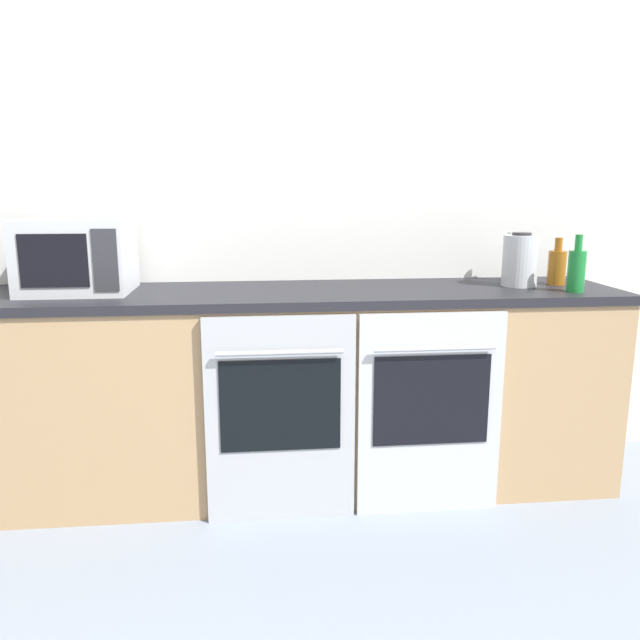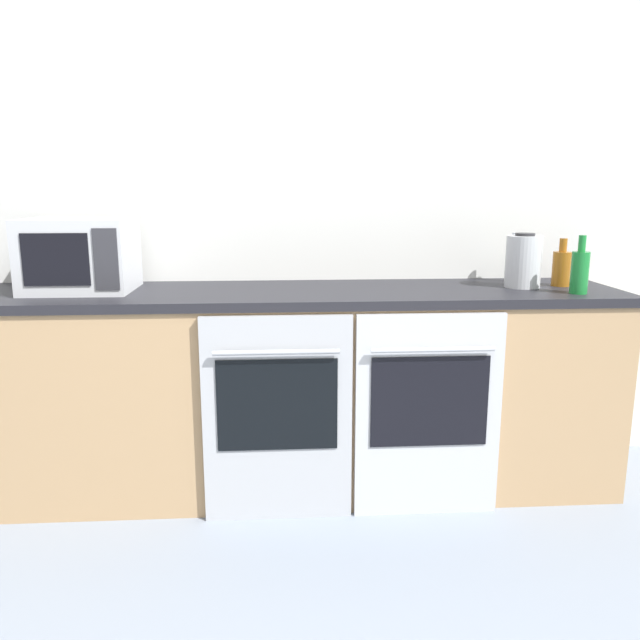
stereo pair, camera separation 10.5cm
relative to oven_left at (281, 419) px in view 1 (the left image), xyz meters
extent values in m
cube|color=silver|center=(0.08, 0.65, 0.85)|extent=(10.00, 0.06, 2.60)
cube|color=tan|center=(0.08, 0.32, 0.00)|extent=(2.89, 0.61, 0.89)
cube|color=black|center=(0.08, 0.32, 0.46)|extent=(2.92, 0.63, 0.04)
cube|color=#A8AAAF|center=(0.00, 0.00, -0.01)|extent=(0.61, 0.03, 0.87)
cube|color=black|center=(0.00, -0.02, 0.06)|extent=(0.49, 0.01, 0.38)
cylinder|color=#A8AAAF|center=(0.00, -0.04, 0.29)|extent=(0.50, 0.02, 0.02)
cube|color=#B7BABF|center=(0.63, 0.00, -0.01)|extent=(0.61, 0.03, 0.87)
cube|color=black|center=(0.63, -0.02, 0.06)|extent=(0.49, 0.01, 0.38)
cylinder|color=#B7BABF|center=(0.63, -0.04, 0.29)|extent=(0.50, 0.02, 0.02)
cube|color=#B7BABF|center=(-0.85, 0.36, 0.64)|extent=(0.45, 0.37, 0.32)
cube|color=black|center=(-0.89, 0.17, 0.64)|extent=(0.27, 0.01, 0.21)
cube|color=#2D2D33|center=(-0.69, 0.17, 0.64)|extent=(0.10, 0.01, 0.25)
cylinder|color=#19722D|center=(1.30, 0.14, 0.57)|extent=(0.07, 0.07, 0.18)
cylinder|color=#19722D|center=(1.30, 0.14, 0.70)|extent=(0.03, 0.03, 0.07)
cylinder|color=silver|center=(1.14, 0.50, 0.57)|extent=(0.06, 0.06, 0.17)
cylinder|color=silver|center=(1.14, 0.50, 0.68)|extent=(0.03, 0.03, 0.07)
cylinder|color=#8C5114|center=(1.31, 0.36, 0.56)|extent=(0.08, 0.08, 0.16)
cylinder|color=#8C5114|center=(1.31, 0.36, 0.67)|extent=(0.03, 0.03, 0.06)
cylinder|color=#B7BABF|center=(1.12, 0.33, 0.60)|extent=(0.16, 0.16, 0.23)
cylinder|color=#262628|center=(1.12, 0.33, 0.72)|extent=(0.09, 0.09, 0.01)
camera|label=1|loc=(-0.09, -2.42, 0.92)|focal=35.00mm
camera|label=2|loc=(0.02, -2.42, 0.92)|focal=35.00mm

